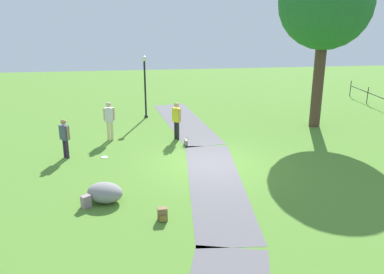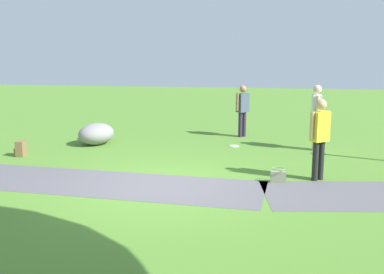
{
  "view_description": "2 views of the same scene",
  "coord_description": "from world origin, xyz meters",
  "px_view_note": "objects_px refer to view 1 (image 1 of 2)",
  "views": [
    {
      "loc": [
        15.05,
        -2.49,
        6.09
      ],
      "look_at": [
        0.61,
        -0.7,
        1.33
      ],
      "focal_mm": 38.83,
      "sensor_mm": 36.0,
      "label": 1
    },
    {
      "loc": [
        -2.03,
        8.99,
        2.81
      ],
      "look_at": [
        -0.41,
        -1.28,
        0.79
      ],
      "focal_mm": 43.42,
      "sensor_mm": 36.0,
      "label": 2
    }
  ],
  "objects_px": {
    "handbag_on_grass": "(186,142)",
    "lamp_post": "(145,80)",
    "woman_with_handbag": "(177,118)",
    "man_near_boulder": "(65,136)",
    "backpack_by_boulder": "(86,202)",
    "spare_backpack_on_lawn": "(162,214)",
    "large_shade_tree": "(326,4)",
    "frisbee_on_grass": "(104,157)",
    "passerby_on_path": "(109,118)",
    "lawn_boulder": "(105,193)"
  },
  "relations": [
    {
      "from": "woman_with_handbag",
      "to": "lawn_boulder",
      "type": "bearing_deg",
      "value": -25.1
    },
    {
      "from": "lawn_boulder",
      "to": "handbag_on_grass",
      "type": "bearing_deg",
      "value": 148.66
    },
    {
      "from": "passerby_on_path",
      "to": "handbag_on_grass",
      "type": "bearing_deg",
      "value": 72.25
    },
    {
      "from": "man_near_boulder",
      "to": "woman_with_handbag",
      "type": "bearing_deg",
      "value": 111.6
    },
    {
      "from": "lawn_boulder",
      "to": "handbag_on_grass",
      "type": "height_order",
      "value": "lawn_boulder"
    },
    {
      "from": "lawn_boulder",
      "to": "woman_with_handbag",
      "type": "bearing_deg",
      "value": 154.9
    },
    {
      "from": "man_near_boulder",
      "to": "spare_backpack_on_lawn",
      "type": "height_order",
      "value": "man_near_boulder"
    },
    {
      "from": "frisbee_on_grass",
      "to": "passerby_on_path",
      "type": "bearing_deg",
      "value": 177.1
    },
    {
      "from": "frisbee_on_grass",
      "to": "backpack_by_boulder",
      "type": "bearing_deg",
      "value": -3.0
    },
    {
      "from": "large_shade_tree",
      "to": "lamp_post",
      "type": "height_order",
      "value": "large_shade_tree"
    },
    {
      "from": "large_shade_tree",
      "to": "man_near_boulder",
      "type": "bearing_deg",
      "value": -75.16
    },
    {
      "from": "spare_backpack_on_lawn",
      "to": "lawn_boulder",
      "type": "bearing_deg",
      "value": -129.21
    },
    {
      "from": "handbag_on_grass",
      "to": "lamp_post",
      "type": "bearing_deg",
      "value": -160.9
    },
    {
      "from": "woman_with_handbag",
      "to": "man_near_boulder",
      "type": "distance_m",
      "value": 5.04
    },
    {
      "from": "passerby_on_path",
      "to": "frisbee_on_grass",
      "type": "bearing_deg",
      "value": -2.9
    },
    {
      "from": "large_shade_tree",
      "to": "man_near_boulder",
      "type": "height_order",
      "value": "large_shade_tree"
    },
    {
      "from": "lawn_boulder",
      "to": "man_near_boulder",
      "type": "relative_size",
      "value": 0.87
    },
    {
      "from": "man_near_boulder",
      "to": "frisbee_on_grass",
      "type": "distance_m",
      "value": 1.8
    },
    {
      "from": "lawn_boulder",
      "to": "spare_backpack_on_lawn",
      "type": "bearing_deg",
      "value": 50.79
    },
    {
      "from": "frisbee_on_grass",
      "to": "woman_with_handbag",
      "type": "bearing_deg",
      "value": 122.32
    },
    {
      "from": "woman_with_handbag",
      "to": "backpack_by_boulder",
      "type": "bearing_deg",
      "value": -28.1
    },
    {
      "from": "handbag_on_grass",
      "to": "backpack_by_boulder",
      "type": "height_order",
      "value": "backpack_by_boulder"
    },
    {
      "from": "large_shade_tree",
      "to": "lamp_post",
      "type": "distance_m",
      "value": 9.78
    },
    {
      "from": "frisbee_on_grass",
      "to": "spare_backpack_on_lawn",
      "type": "bearing_deg",
      "value": 20.94
    },
    {
      "from": "woman_with_handbag",
      "to": "passerby_on_path",
      "type": "height_order",
      "value": "passerby_on_path"
    },
    {
      "from": "woman_with_handbag",
      "to": "handbag_on_grass",
      "type": "distance_m",
      "value": 1.26
    },
    {
      "from": "backpack_by_boulder",
      "to": "lawn_boulder",
      "type": "bearing_deg",
      "value": 119.48
    },
    {
      "from": "lawn_boulder",
      "to": "backpack_by_boulder",
      "type": "relative_size",
      "value": 3.56
    },
    {
      "from": "spare_backpack_on_lawn",
      "to": "backpack_by_boulder",
      "type": "bearing_deg",
      "value": -115.56
    },
    {
      "from": "handbag_on_grass",
      "to": "frisbee_on_grass",
      "type": "distance_m",
      "value": 3.68
    },
    {
      "from": "spare_backpack_on_lawn",
      "to": "frisbee_on_grass",
      "type": "bearing_deg",
      "value": -159.06
    },
    {
      "from": "lawn_boulder",
      "to": "handbag_on_grass",
      "type": "xyz_separation_m",
      "value": [
        -5.18,
        3.15,
        -0.17
      ]
    },
    {
      "from": "large_shade_tree",
      "to": "backpack_by_boulder",
      "type": "bearing_deg",
      "value": -54.2
    },
    {
      "from": "woman_with_handbag",
      "to": "frisbee_on_grass",
      "type": "distance_m",
      "value": 3.87
    },
    {
      "from": "spare_backpack_on_lawn",
      "to": "frisbee_on_grass",
      "type": "relative_size",
      "value": 1.48
    },
    {
      "from": "passerby_on_path",
      "to": "frisbee_on_grass",
      "type": "xyz_separation_m",
      "value": [
        2.24,
        -0.11,
        -1.05
      ]
    },
    {
      "from": "large_shade_tree",
      "to": "lamp_post",
      "type": "bearing_deg",
      "value": -107.6
    },
    {
      "from": "large_shade_tree",
      "to": "backpack_by_boulder",
      "type": "xyz_separation_m",
      "value": [
        7.63,
        -10.58,
        -5.8
      ]
    },
    {
      "from": "lawn_boulder",
      "to": "passerby_on_path",
      "type": "relative_size",
      "value": 0.79
    },
    {
      "from": "lawn_boulder",
      "to": "man_near_boulder",
      "type": "bearing_deg",
      "value": -155.86
    },
    {
      "from": "backpack_by_boulder",
      "to": "spare_backpack_on_lawn",
      "type": "bearing_deg",
      "value": 64.44
    },
    {
      "from": "lawn_boulder",
      "to": "backpack_by_boulder",
      "type": "distance_m",
      "value": 0.66
    },
    {
      "from": "lamp_post",
      "to": "backpack_by_boulder",
      "type": "relative_size",
      "value": 8.41
    },
    {
      "from": "large_shade_tree",
      "to": "woman_with_handbag",
      "type": "distance_m",
      "value": 8.84
    },
    {
      "from": "lawn_boulder",
      "to": "spare_backpack_on_lawn",
      "type": "relative_size",
      "value": 3.56
    },
    {
      "from": "passerby_on_path",
      "to": "backpack_by_boulder",
      "type": "height_order",
      "value": "passerby_on_path"
    },
    {
      "from": "lawn_boulder",
      "to": "passerby_on_path",
      "type": "bearing_deg",
      "value": -177.94
    },
    {
      "from": "man_near_boulder",
      "to": "backpack_by_boulder",
      "type": "distance_m",
      "value": 4.73
    },
    {
      "from": "large_shade_tree",
      "to": "spare_backpack_on_lawn",
      "type": "bearing_deg",
      "value": -43.42
    },
    {
      "from": "lamp_post",
      "to": "frisbee_on_grass",
      "type": "distance_m",
      "value": 6.61
    }
  ]
}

